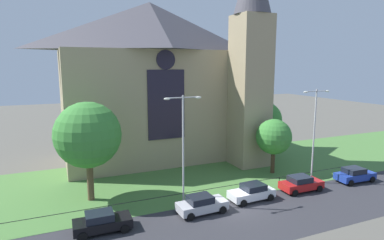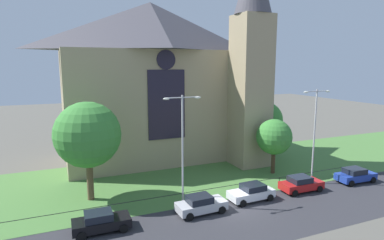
# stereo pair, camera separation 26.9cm
# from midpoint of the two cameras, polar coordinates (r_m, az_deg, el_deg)

# --- Properties ---
(ground) EXTENTS (160.00, 160.00, 0.00)m
(ground) POSITION_cam_midpoint_polar(r_m,az_deg,el_deg) (37.55, -0.26, -9.36)
(ground) COLOR #56544C
(road_asphalt) EXTENTS (120.00, 8.00, 0.01)m
(road_asphalt) POSITION_cam_midpoint_polar(r_m,az_deg,el_deg) (27.74, 9.94, -16.63)
(road_asphalt) COLOR #2D2D33
(road_asphalt) RESTS_ON ground
(grass_verge) EXTENTS (120.00, 20.00, 0.01)m
(grass_verge) POSITION_cam_midpoint_polar(r_m,az_deg,el_deg) (35.82, 1.02, -10.31)
(grass_verge) COLOR #477538
(grass_verge) RESTS_ON ground
(church_building) EXTENTS (23.20, 16.20, 26.00)m
(church_building) POSITION_cam_midpoint_polar(r_m,az_deg,el_deg) (42.63, -6.14, 6.95)
(church_building) COLOR tan
(church_building) RESTS_ON ground
(iron_railing) EXTENTS (33.73, 0.07, 1.13)m
(iron_railing) POSITION_cam_midpoint_polar(r_m,az_deg,el_deg) (30.00, 1.77, -12.37)
(iron_railing) COLOR black
(iron_railing) RESTS_ON ground
(tree_right_far) EXTENTS (5.17, 5.17, 7.35)m
(tree_right_far) POSITION_cam_midpoint_polar(r_m,az_deg,el_deg) (45.47, 12.16, -0.07)
(tree_right_far) COLOR #423021
(tree_right_far) RESTS_ON ground
(tree_left_near) EXTENTS (5.92, 5.92, 9.06)m
(tree_left_near) POSITION_cam_midpoint_polar(r_m,az_deg,el_deg) (30.38, -18.05, -2.53)
(tree_left_near) COLOR brown
(tree_left_near) RESTS_ON ground
(tree_right_near) EXTENTS (4.01, 4.01, 6.24)m
(tree_right_near) POSITION_cam_midpoint_polar(r_m,az_deg,el_deg) (37.78, 13.96, -2.90)
(tree_right_near) COLOR #423021
(tree_right_near) RESTS_ON ground
(streetlamp_near) EXTENTS (3.37, 0.26, 9.74)m
(streetlamp_near) POSITION_cam_midpoint_polar(r_m,az_deg,el_deg) (27.63, -1.85, -3.26)
(streetlamp_near) COLOR #B2B2B7
(streetlamp_near) RESTS_ON ground
(streetlamp_far) EXTENTS (3.37, 0.26, 9.83)m
(streetlamp_far) POSITION_cam_midpoint_polar(r_m,az_deg,el_deg) (35.47, 20.49, -0.92)
(streetlamp_far) COLOR #B2B2B7
(streetlamp_far) RESTS_ON ground
(parked_car_black) EXTENTS (4.23, 2.08, 1.51)m
(parked_car_black) POSITION_cam_midpoint_polar(r_m,az_deg,el_deg) (26.10, -15.83, -16.83)
(parked_car_black) COLOR black
(parked_car_black) RESTS_ON ground
(parked_car_silver) EXTENTS (4.26, 2.14, 1.51)m
(parked_car_silver) POSITION_cam_midpoint_polar(r_m,az_deg,el_deg) (28.00, 1.42, -14.55)
(parked_car_silver) COLOR #B7B7BC
(parked_car_silver) RESTS_ON ground
(parked_car_white) EXTENTS (4.26, 2.15, 1.51)m
(parked_car_white) POSITION_cam_midpoint_polar(r_m,az_deg,el_deg) (30.87, 10.20, -12.34)
(parked_car_white) COLOR silver
(parked_car_white) RESTS_ON ground
(parked_car_red) EXTENTS (4.24, 2.11, 1.51)m
(parked_car_red) POSITION_cam_midpoint_polar(r_m,az_deg,el_deg) (34.12, 18.34, -10.52)
(parked_car_red) COLOR #B21919
(parked_car_red) RESTS_ON ground
(parked_car_blue) EXTENTS (4.28, 2.18, 1.51)m
(parked_car_blue) POSITION_cam_midpoint_polar(r_m,az_deg,el_deg) (38.87, 26.46, -8.58)
(parked_car_blue) COLOR #1E3899
(parked_car_blue) RESTS_ON ground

